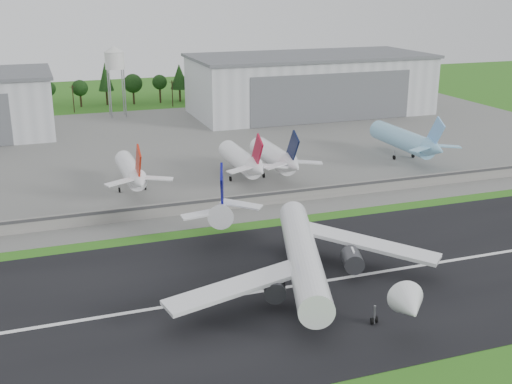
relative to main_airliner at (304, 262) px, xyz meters
name	(u,v)px	position (x,y,z in m)	size (l,w,h in m)	color
ground	(300,314)	(-4.75, -9.58, -4.89)	(600.00, 600.00, 0.00)	#286818
runway	(279,289)	(-4.75, 0.42, -4.84)	(320.00, 60.00, 0.10)	black
runway_centerline	(279,288)	(-4.75, 0.42, -4.78)	(220.00, 1.00, 0.02)	white
apron	(160,150)	(-4.75, 110.42, -4.84)	(320.00, 150.00, 0.10)	slate
blast_fence	(212,205)	(-4.75, 45.40, -3.09)	(240.00, 0.61, 3.50)	gray
hangar_east	(310,84)	(70.25, 155.33, 7.73)	(102.00, 47.00, 25.20)	silver
water_tower	(114,58)	(-9.75, 175.42, 19.66)	(8.40, 8.40, 29.40)	#99999E
utility_poles	(125,109)	(-4.75, 190.42, -4.89)	(230.00, 3.00, 12.00)	black
treeline	(120,104)	(-4.75, 205.42, -4.89)	(320.00, 16.00, 22.00)	black
main_airliner	(304,262)	(0.00, 0.00, 0.00)	(54.51, 57.88, 18.17)	white
parked_jet_red_a	(132,172)	(-20.81, 66.92, 0.98)	(7.36, 31.29, 16.36)	white
parked_jet_red_b	(244,161)	(10.57, 66.97, 1.23)	(7.36, 31.29, 16.63)	white
parked_jet_navy	(277,157)	(20.66, 66.99, 1.37)	(7.36, 31.29, 16.78)	white
parked_jet_skyblue	(407,140)	(67.05, 72.02, 1.54)	(7.36, 37.29, 17.00)	#85C2E6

